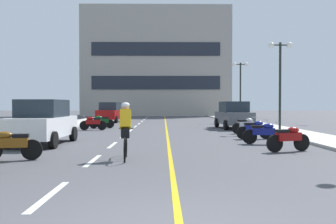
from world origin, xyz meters
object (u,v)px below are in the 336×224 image
(street_lamp_far, at_px, (240,78))
(motorcycle_3, at_px, (289,138))
(motorcycle_4, at_px, (264,133))
(motorcycle_8, at_px, (102,121))
(motorcycle_6, at_px, (246,125))
(street_lamp_mid, at_px, (280,66))
(cyclist_rider, at_px, (125,129))
(parked_car_mid, at_px, (234,115))
(parked_car_near, at_px, (43,122))
(motorcycle_2, at_px, (11,144))
(motorcycle_7, at_px, (93,123))
(parked_car_far, at_px, (110,112))
(motorcycle_5, at_px, (255,129))

(street_lamp_far, height_order, motorcycle_3, street_lamp_far)
(street_lamp_far, height_order, motorcycle_4, street_lamp_far)
(street_lamp_far, xyz_separation_m, motorcycle_8, (-11.21, -8.27, -3.52))
(street_lamp_far, height_order, motorcycle_6, street_lamp_far)
(street_lamp_mid, height_order, cyclist_rider, street_lamp_mid)
(parked_car_mid, bearing_deg, motorcycle_4, -93.82)
(street_lamp_mid, xyz_separation_m, parked_car_mid, (-2.26, 2.63, -3.02))
(parked_car_near, xyz_separation_m, motorcycle_6, (9.50, 5.37, -0.44))
(street_lamp_mid, distance_m, motorcycle_2, 16.24)
(motorcycle_2, relative_size, motorcycle_3, 1.02)
(street_lamp_far, xyz_separation_m, motorcycle_3, (-2.72, -20.42, -3.52))
(motorcycle_3, relative_size, motorcycle_8, 1.00)
(parked_car_mid, height_order, cyclist_rider, parked_car_mid)
(motorcycle_3, xyz_separation_m, motorcycle_7, (-8.74, 10.45, 0.00))
(street_lamp_mid, relative_size, parked_car_far, 1.21)
(parked_car_near, height_order, parked_car_mid, same)
(street_lamp_mid, bearing_deg, motorcycle_3, -106.27)
(motorcycle_2, xyz_separation_m, motorcycle_8, (0.22, 13.99, 0.00))
(parked_car_near, xyz_separation_m, motorcycle_5, (9.15, 2.12, -0.44))
(parked_car_far, xyz_separation_m, motorcycle_8, (0.67, -8.50, -0.44))
(motorcycle_2, height_order, motorcycle_6, same)
(motorcycle_6, bearing_deg, motorcycle_7, 163.22)
(motorcycle_5, distance_m, motorcycle_7, 10.56)
(motorcycle_7, xyz_separation_m, cyclist_rider, (3.31, -12.12, 0.41))
(motorcycle_6, bearing_deg, parked_car_near, -150.53)
(motorcycle_2, height_order, motorcycle_8, same)
(motorcycle_6, height_order, motorcycle_7, same)
(motorcycle_5, relative_size, cyclist_rider, 0.96)
(motorcycle_7, relative_size, motorcycle_8, 1.04)
(motorcycle_4, bearing_deg, motorcycle_3, -84.79)
(parked_car_mid, xyz_separation_m, motorcycle_3, (-0.42, -11.83, -0.44))
(parked_car_mid, distance_m, motorcycle_3, 11.84)
(motorcycle_3, distance_m, motorcycle_5, 4.48)
(street_lamp_mid, distance_m, parked_car_mid, 4.60)
(motorcycle_2, distance_m, motorcycle_4, 9.48)
(motorcycle_7, bearing_deg, street_lamp_mid, -6.28)
(parked_car_mid, height_order, motorcycle_7, parked_car_mid)
(street_lamp_far, relative_size, motorcycle_2, 3.16)
(motorcycle_7, bearing_deg, parked_car_mid, 8.52)
(motorcycle_5, bearing_deg, parked_car_near, -166.92)
(motorcycle_6, bearing_deg, motorcycle_4, -95.60)
(motorcycle_3, xyz_separation_m, motorcycle_6, (0.31, 7.72, 0.00))
(motorcycle_8, relative_size, cyclist_rider, 0.93)
(motorcycle_6, relative_size, cyclist_rider, 0.94)
(parked_car_far, distance_m, motorcycle_5, 18.58)
(motorcycle_2, bearing_deg, motorcycle_8, 89.08)
(motorcycle_5, distance_m, motorcycle_6, 3.26)
(parked_car_far, distance_m, motorcycle_8, 8.54)
(street_lamp_mid, height_order, motorcycle_3, street_lamp_mid)
(motorcycle_5, bearing_deg, motorcycle_2, -143.98)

